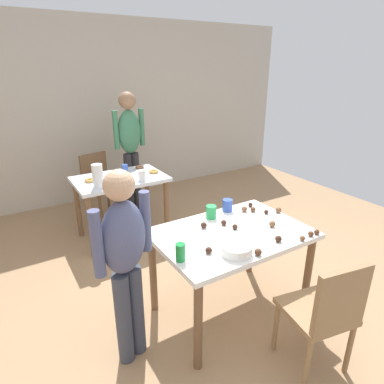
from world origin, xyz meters
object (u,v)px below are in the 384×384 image
at_px(dining_table_far, 121,187).
at_px(soda_can, 180,252).
at_px(chair_far_table, 99,182).
at_px(person_adult_far, 130,141).
at_px(mixing_bowl, 236,249).
at_px(pitcher_far, 98,176).
at_px(chair_near_table, 325,311).
at_px(dining_table_near, 231,243).
at_px(person_girl_near, 125,255).

xyz_separation_m(dining_table_far, soda_can, (-0.25, -1.85, 0.18)).
bearing_deg(chair_far_table, person_adult_far, -1.53).
relative_size(mixing_bowl, pitcher_far, 0.87).
distance_m(dining_table_far, soda_can, 1.88).
height_order(chair_near_table, soda_can, soda_can).
relative_size(dining_table_near, mixing_bowl, 5.49).
distance_m(dining_table_near, chair_near_table, 0.81).
height_order(dining_table_far, chair_far_table, chair_far_table).
bearing_deg(dining_table_near, person_girl_near, -179.51).
height_order(mixing_bowl, soda_can, soda_can).
xyz_separation_m(dining_table_near, person_adult_far, (0.13, 2.39, 0.34)).
xyz_separation_m(dining_table_far, mixing_bowl, (0.11, -1.98, 0.16)).
bearing_deg(dining_table_near, mixing_bowl, -122.77).
bearing_deg(chair_far_table, soda_can, -94.51).
distance_m(dining_table_far, mixing_bowl, 1.99).
distance_m(soda_can, pitcher_far, 1.67).
bearing_deg(mixing_bowl, chair_far_table, 93.53).
xyz_separation_m(chair_near_table, person_adult_far, (-0.03, 3.17, 0.50)).
xyz_separation_m(dining_table_far, pitcher_far, (-0.30, -0.18, 0.25)).
height_order(dining_table_near, person_adult_far, person_adult_far).
height_order(person_girl_near, soda_can, person_girl_near).
distance_m(chair_far_table, mixing_bowl, 2.69).
bearing_deg(chair_far_table, chair_near_table, -81.26).
bearing_deg(person_girl_near, soda_can, -21.32).
bearing_deg(soda_can, dining_table_far, 82.21).
bearing_deg(person_adult_far, chair_near_table, -89.53).
relative_size(dining_table_near, person_girl_near, 0.84).
bearing_deg(soda_can, dining_table_near, 14.32).
bearing_deg(chair_near_table, person_adult_far, 90.47).
distance_m(dining_table_near, person_adult_far, 2.42).
bearing_deg(pitcher_far, mixing_bowl, -77.26).
height_order(person_adult_far, mixing_bowl, person_adult_far).
xyz_separation_m(dining_table_far, person_girl_near, (-0.58, -1.72, 0.20)).
relative_size(chair_near_table, person_adult_far, 0.53).
xyz_separation_m(person_girl_near, mixing_bowl, (0.70, -0.26, -0.04)).
bearing_deg(dining_table_far, mixing_bowl, -86.78).
distance_m(chair_near_table, chair_far_table, 3.22).
xyz_separation_m(dining_table_far, chair_far_table, (-0.05, 0.69, -0.13)).
bearing_deg(soda_can, chair_near_table, -42.99).
xyz_separation_m(dining_table_near, mixing_bowl, (-0.17, -0.27, 0.13)).
relative_size(chair_near_table, mixing_bowl, 4.07).
bearing_deg(person_girl_near, pitcher_far, 79.37).
distance_m(dining_table_near, pitcher_far, 1.66).
height_order(chair_near_table, person_girl_near, person_girl_near).
bearing_deg(dining_table_near, soda_can, -165.68).
height_order(chair_near_table, pitcher_far, pitcher_far).
bearing_deg(chair_near_table, dining_table_near, 101.18).
height_order(dining_table_near, person_girl_near, person_girl_near).
relative_size(dining_table_far, chair_near_table, 1.17).
xyz_separation_m(mixing_bowl, soda_can, (-0.36, 0.13, 0.03)).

